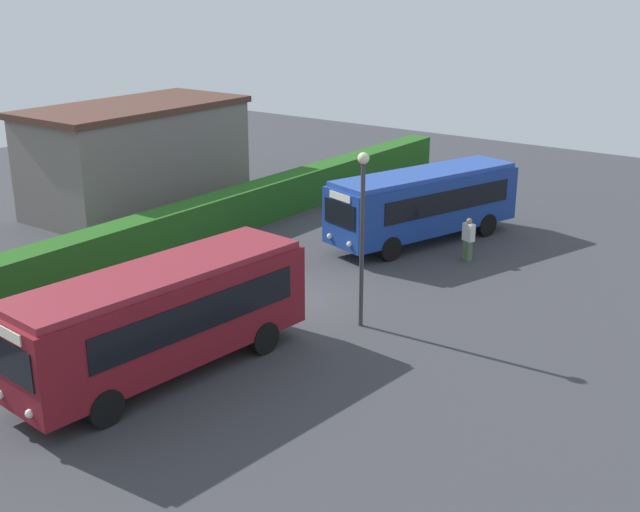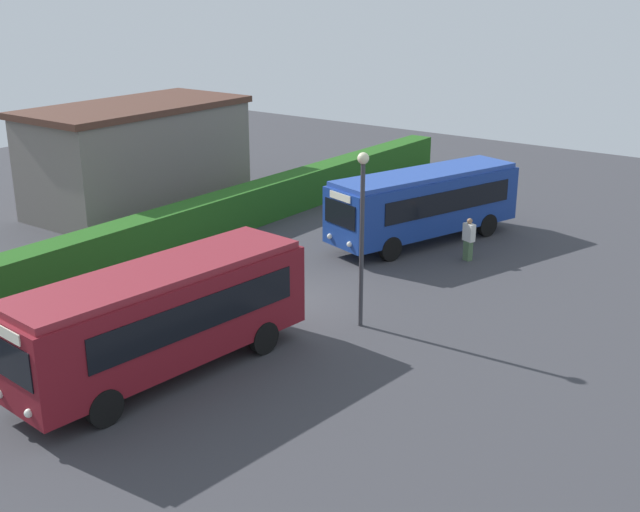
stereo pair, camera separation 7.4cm
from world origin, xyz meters
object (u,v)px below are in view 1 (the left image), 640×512
Objects in this scene: person_left at (144,300)px; traffic_cone at (245,279)px; bus_maroon at (162,314)px; bus_blue at (424,201)px; person_right at (468,238)px; lamppost at (362,220)px; person_center at (185,296)px.

traffic_cone is (4.43, -0.35, -0.56)m from person_left.
person_left is at bearing -117.92° from bus_maroon.
bus_blue reaches higher than person_left.
bus_blue is at bearing -90.61° from person_right.
person_right is 2.87× the size of traffic_cone.
person_left is 0.29× the size of lamppost.
person_left is 2.76× the size of traffic_cone.
person_right is at bearing -4.50° from person_left.
traffic_cone is at bearing -13.00° from person_right.
lamppost is (-0.35, -5.25, 3.22)m from traffic_cone.
person_center is 6.18m from lamppost.
person_left is at bearing 126.07° from lamppost.
person_center reaches higher than person_left.
bus_blue reaches higher than traffic_cone.
bus_blue is 9.02m from traffic_cone.
traffic_cone is at bearing -152.17° from bus_maroon.
person_right is (11.06, -4.46, -0.05)m from person_center.
person_left is at bearing 5.06° from bus_blue.
lamppost is at bearing 22.34° from person_right.
person_center is (-12.11, 1.83, -0.80)m from bus_blue.
lamppost reaches higher than person_right.
bus_maroon is at bearing -103.00° from person_left.
bus_blue is at bearing 7.77° from person_left.
person_center is at bearing -0.83° from person_right.
bus_maroon is 3.74m from person_left.
lamppost is (-7.85, -0.17, 2.61)m from person_right.
traffic_cone is (3.56, 0.63, -0.65)m from person_center.
traffic_cone is at bearing 1.24° from bus_blue.
bus_maroon reaches higher than person_center.
lamppost is at bearing 162.10° from bus_maroon.
bus_maroon is 5.11× the size of person_center.
person_center is at bearing -28.27° from person_left.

